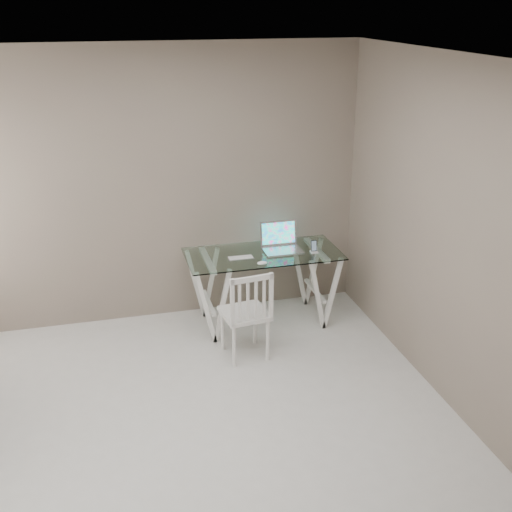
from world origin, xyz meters
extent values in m
plane|color=beige|center=(0.00, 0.00, 0.00)|extent=(4.50, 4.50, 0.00)
cube|color=white|center=(0.00, 0.00, 2.70)|extent=(4.00, 4.50, 0.02)
cube|color=#75685C|center=(0.00, 2.25, 1.35)|extent=(4.00, 0.02, 2.70)
cube|color=#75685C|center=(2.00, 0.00, 1.35)|extent=(0.02, 4.50, 2.70)
cube|color=silver|center=(0.92, 1.81, 0.74)|extent=(1.50, 0.70, 0.01)
cube|color=silver|center=(0.37, 1.81, 0.36)|extent=(0.24, 0.62, 0.72)
cube|color=silver|center=(1.47, 1.81, 0.36)|extent=(0.24, 0.62, 0.72)
cube|color=silver|center=(0.59, 1.22, 0.42)|extent=(0.44, 0.44, 0.04)
cylinder|color=silver|center=(0.45, 1.05, 0.20)|extent=(0.03, 0.03, 0.40)
cylinder|color=silver|center=(0.77, 1.08, 0.20)|extent=(0.03, 0.03, 0.40)
cylinder|color=silver|center=(0.42, 1.36, 0.20)|extent=(0.03, 0.03, 0.40)
cylinder|color=silver|center=(0.74, 1.40, 0.20)|extent=(0.03, 0.03, 0.40)
cube|color=silver|center=(0.62, 1.04, 0.64)|extent=(0.40, 0.07, 0.44)
cube|color=silver|center=(1.12, 1.81, 0.75)|extent=(0.37, 0.26, 0.02)
cube|color=#19D899|center=(1.12, 1.96, 0.88)|extent=(0.37, 0.06, 0.25)
cube|color=silver|center=(0.69, 1.74, 0.75)|extent=(0.25, 0.11, 0.01)
ellipsoid|color=white|center=(0.84, 1.54, 0.76)|extent=(0.10, 0.06, 0.03)
cube|color=white|center=(1.41, 1.70, 0.75)|extent=(0.07, 0.07, 0.02)
cube|color=black|center=(1.41, 1.71, 0.82)|extent=(0.06, 0.03, 0.11)
camera|label=1|loc=(-0.61, -3.77, 3.05)|focal=45.00mm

